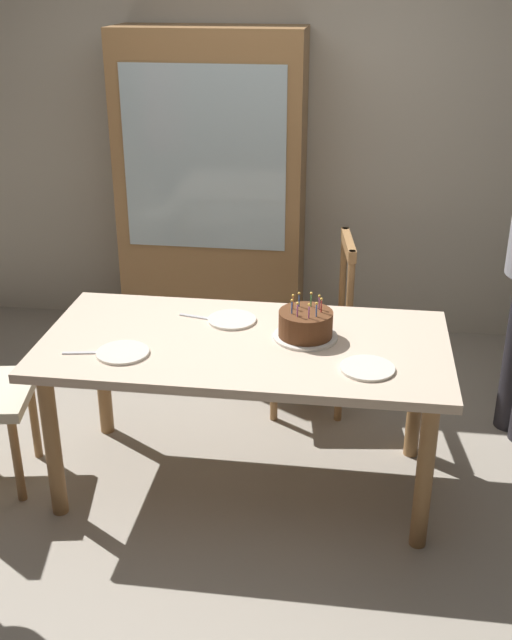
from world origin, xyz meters
The scene contains 11 objects.
ground centered at (0.00, 0.00, 0.00)m, with size 6.40×6.40×0.00m, color #9E9384.
back_wall centered at (0.00, 1.85, 1.30)m, with size 6.40×0.10×2.60m, color beige.
dining_table centered at (0.00, 0.00, 0.64)m, with size 1.75×0.86×0.73m.
birthday_cake centered at (0.26, 0.06, 0.79)m, with size 0.28×0.28×0.19m.
plate_near_celebrant centered at (-0.48, -0.19, 0.74)m, with size 0.22×0.22×0.01m, color silver.
plate_far_side centered at (-0.09, 0.19, 0.74)m, with size 0.22×0.22×0.01m, color silver.
plate_near_guest centered at (0.52, -0.19, 0.74)m, with size 0.22×0.22×0.01m, color silver.
fork_near_celebrant centered at (-0.64, -0.21, 0.73)m, with size 0.18×0.02×0.01m, color silver.
fork_far_side centered at (-0.25, 0.21, 0.73)m, with size 0.18×0.02×0.01m, color silver.
chair_spindle_back centered at (0.24, 0.76, 0.46)m, with size 0.49×0.49×0.95m.
china_cabinet centered at (-0.43, 1.56, 0.95)m, with size 1.10×0.45×1.90m.
Camera 1 is at (0.46, -2.95, 2.17)m, focal length 43.38 mm.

